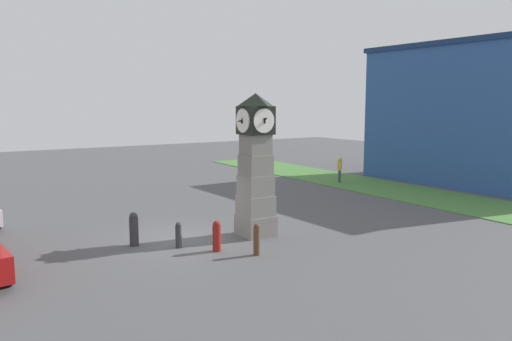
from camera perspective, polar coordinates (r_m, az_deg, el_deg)
ground_plane at (r=18.57m, az=-8.73°, el=-7.64°), size 78.17×78.17×0.00m
clock_tower at (r=18.28m, az=-0.04°, el=0.35°), size 1.45×1.45×5.25m
bollard_near_tower at (r=16.25m, az=0.07°, el=-7.83°), size 0.21×0.21×1.05m
bollard_mid_row at (r=16.73m, az=-4.51°, el=-7.43°), size 0.28×0.28×1.04m
bollard_far_row at (r=17.27m, az=-8.86°, el=-7.28°), size 0.21×0.21×0.89m
bollard_end_row at (r=17.78m, az=-13.78°, el=-6.48°), size 0.31×0.31×1.18m
pedestrian_near_bench at (r=31.04m, az=9.54°, el=0.27°), size 0.45×0.46×1.61m
warehouse_blue_far at (r=33.06m, az=24.60°, el=5.89°), size 13.50×7.23×8.43m
grass_verge_far at (r=25.79m, az=25.16°, el=-3.90°), size 46.90×4.51×0.04m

